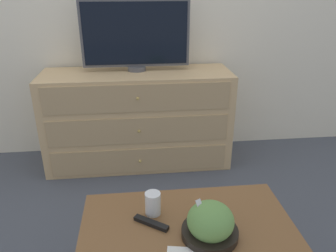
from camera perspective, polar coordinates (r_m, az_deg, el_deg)
ground_plane at (r=3.02m, az=-6.51°, el=-3.55°), size 12.00×12.00×0.00m
dresser at (r=2.62m, az=-5.21°, el=1.23°), size 1.44×0.48×0.76m
tv at (r=2.51m, az=-5.69°, el=15.55°), size 0.80×0.14×0.52m
coffee_table at (r=1.48m, az=3.69°, el=-19.58°), size 0.92×0.62×0.42m
takeout_bowl at (r=1.39m, az=7.38°, el=-16.51°), size 0.23×0.23×0.16m
drink_cup at (r=1.50m, az=-2.64°, el=-13.53°), size 0.07×0.07×0.11m
remote_control at (r=1.47m, az=-2.95°, el=-16.51°), size 0.15×0.12×0.02m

